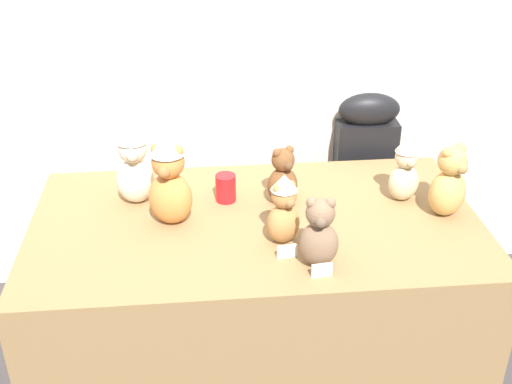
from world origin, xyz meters
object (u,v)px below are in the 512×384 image
teddy_bear_ginger (169,180)px  party_cup_red (226,188)px  display_table (256,295)px  teddy_bear_sand (405,170)px  teddy_bear_honey (449,183)px  teddy_bear_chestnut (283,177)px  teddy_bear_mocha (319,234)px  teddy_bear_cream (134,165)px  instrument_case (362,188)px  teddy_bear_caramel (284,210)px

teddy_bear_ginger → party_cup_red: size_ratio=3.25×
display_table → teddy_bear_sand: size_ratio=6.31×
teddy_bear_honey → party_cup_red: teddy_bear_honey is taller
teddy_bear_honey → teddy_bear_chestnut: (-0.60, 0.15, -0.02)m
teddy_bear_honey → teddy_bear_chestnut: teddy_bear_honey is taller
display_table → teddy_bear_mocha: bearing=-59.6°
teddy_bear_chestnut → display_table: bearing=-156.7°
teddy_bear_cream → teddy_bear_honey: 1.19m
teddy_bear_mocha → teddy_bear_ginger: 0.59m
display_table → teddy_bear_chestnut: teddy_bear_chestnut is taller
instrument_case → teddy_bear_mocha: 1.04m
instrument_case → teddy_bear_cream: bearing=-156.5°
instrument_case → teddy_bear_ginger: (-0.88, -0.58, 0.39)m
teddy_bear_ginger → instrument_case: bearing=49.2°
teddy_bear_sand → party_cup_red: 0.70m
instrument_case → teddy_bear_chestnut: 0.73m
teddy_bear_chestnut → party_cup_red: size_ratio=2.16×
teddy_bear_cream → party_cup_red: teddy_bear_cream is taller
teddy_bear_ginger → party_cup_red: 0.28m
display_table → teddy_bear_caramel: size_ratio=6.34×
display_table → teddy_bear_ginger: teddy_bear_ginger is taller
teddy_bear_honey → teddy_bear_mocha: bearing=-178.2°
teddy_bear_caramel → teddy_bear_ginger: (-0.39, 0.17, 0.04)m
teddy_bear_sand → display_table: bearing=-180.0°
display_table → teddy_bear_caramel: bearing=-61.8°
teddy_bear_chestnut → teddy_bear_sand: bearing=-26.2°
display_table → instrument_case: size_ratio=1.73×
display_table → teddy_bear_caramel: 0.51m
instrument_case → teddy_bear_mocha: instrument_case is taller
teddy_bear_sand → teddy_bear_honey: (0.13, -0.13, 0.00)m
display_table → teddy_bear_honey: (0.72, -0.02, 0.49)m
instrument_case → teddy_bear_cream: size_ratio=2.96×
teddy_bear_chestnut → teddy_bear_caramel: bearing=-120.7°
teddy_bear_caramel → teddy_bear_mocha: bearing=-82.6°
display_table → teddy_bear_sand: (0.59, 0.10, 0.48)m
teddy_bear_caramel → teddy_bear_honey: bearing=-13.7°
teddy_bear_sand → teddy_bear_chestnut: teddy_bear_sand is taller
teddy_bear_mocha → party_cup_red: size_ratio=2.33×
display_table → teddy_bear_chestnut: 0.49m
display_table → teddy_bear_chestnut: size_ratio=7.10×
party_cup_red → teddy_bear_sand: bearing=-4.8°
teddy_bear_sand → teddy_bear_chestnut: size_ratio=1.12×
teddy_bear_chestnut → teddy_bear_honey: bearing=-37.6°
teddy_bear_sand → teddy_bear_chestnut: (-0.48, 0.02, -0.02)m
instrument_case → teddy_bear_mocha: size_ratio=3.79×
instrument_case → teddy_bear_cream: teddy_bear_cream is taller
teddy_bear_caramel → teddy_bear_sand: 0.57m
teddy_bear_sand → teddy_bear_ginger: 0.91m
teddy_bear_chestnut → teddy_bear_mocha: bearing=-105.4°
instrument_case → party_cup_red: size_ratio=8.82×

